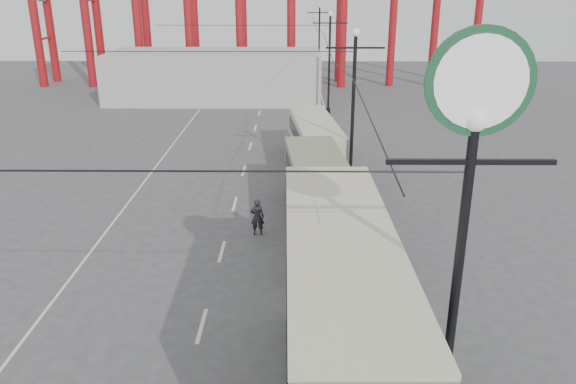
{
  "coord_description": "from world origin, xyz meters",
  "views": [
    {
      "loc": [
        2.25,
        -13.15,
        11.4
      ],
      "look_at": [
        2.04,
        9.77,
        3.0
      ],
      "focal_mm": 35.0,
      "sensor_mm": 36.0,
      "label": 1
    }
  ],
  "objects_px": {
    "double_decker_bus": "(339,322)",
    "pedestrian": "(257,217)",
    "single_decker_cream": "(315,140)",
    "single_decker_green": "(322,196)",
    "lamp_post_near": "(468,184)"
  },
  "relations": [
    {
      "from": "double_decker_bus",
      "to": "single_decker_cream",
      "type": "height_order",
      "value": "double_decker_bus"
    },
    {
      "from": "pedestrian",
      "to": "single_decker_green",
      "type": "bearing_deg",
      "value": -173.91
    },
    {
      "from": "lamp_post_near",
      "to": "pedestrian",
      "type": "bearing_deg",
      "value": 108.78
    },
    {
      "from": "double_decker_bus",
      "to": "single_decker_cream",
      "type": "relative_size",
      "value": 1.05
    },
    {
      "from": "lamp_post_near",
      "to": "single_decker_cream",
      "type": "relative_size",
      "value": 1.05
    },
    {
      "from": "single_decker_cream",
      "to": "lamp_post_near",
      "type": "bearing_deg",
      "value": -91.87
    },
    {
      "from": "double_decker_bus",
      "to": "single_decker_green",
      "type": "xyz_separation_m",
      "value": [
        0.2,
        12.87,
        -1.34
      ]
    },
    {
      "from": "single_decker_cream",
      "to": "pedestrian",
      "type": "relative_size",
      "value": 5.61
    },
    {
      "from": "single_decker_cream",
      "to": "pedestrian",
      "type": "xyz_separation_m",
      "value": [
        -3.17,
        -11.25,
        -0.85
      ]
    },
    {
      "from": "lamp_post_near",
      "to": "pedestrian",
      "type": "relative_size",
      "value": 5.9
    },
    {
      "from": "single_decker_green",
      "to": "single_decker_cream",
      "type": "distance_m",
      "value": 10.92
    },
    {
      "from": "single_decker_green",
      "to": "pedestrian",
      "type": "height_order",
      "value": "single_decker_green"
    },
    {
      "from": "single_decker_cream",
      "to": "pedestrian",
      "type": "distance_m",
      "value": 11.72
    },
    {
      "from": "double_decker_bus",
      "to": "pedestrian",
      "type": "xyz_separation_m",
      "value": [
        -2.92,
        12.54,
        -2.31
      ]
    },
    {
      "from": "single_decker_green",
      "to": "single_decker_cream",
      "type": "bearing_deg",
      "value": 84.61
    }
  ]
}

